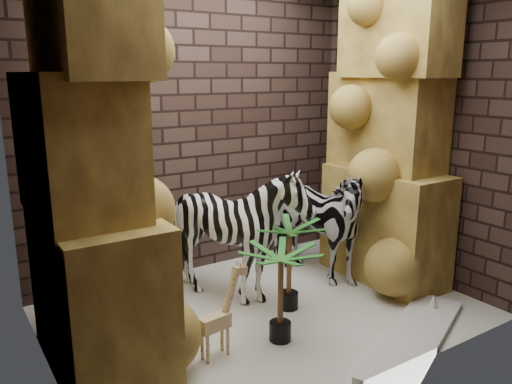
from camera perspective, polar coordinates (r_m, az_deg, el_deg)
floor at (r=4.51m, az=1.09°, el=-13.32°), size 3.50×3.50×0.00m
wall_back at (r=5.14m, az=-6.77°, el=7.40°), size 3.50×0.00×3.50m
wall_front at (r=3.12m, az=14.24°, el=3.29°), size 3.50×0.00×3.50m
wall_left at (r=3.41m, az=-23.96°, el=3.36°), size 0.00×3.00×3.00m
wall_right at (r=5.25m, az=17.30°, el=7.02°), size 0.00×3.00×3.00m
rock_pillar_left at (r=3.48m, az=-18.28°, el=4.02°), size 0.68×1.30×3.00m
rock_pillar_right at (r=5.00m, az=14.86°, el=6.89°), size 0.58×1.25×3.00m
zebra_right at (r=5.00m, az=6.20°, el=-2.29°), size 0.82×1.25×1.36m
zebra_left at (r=4.53m, az=-1.91°, el=-5.35°), size 1.33×1.49×1.14m
giraffe_toy at (r=3.73m, az=-4.70°, el=-13.41°), size 0.37×0.17×0.70m
palm_front at (r=4.42m, az=3.74°, el=-8.25°), size 0.36×0.36×0.80m
palm_back at (r=3.92m, az=2.78°, el=-11.44°), size 0.36×0.36×0.76m
surfboard at (r=4.25m, az=17.41°, el=-15.35°), size 1.60×1.00×0.05m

